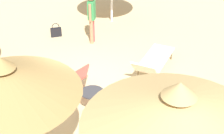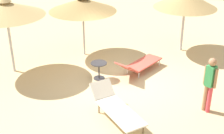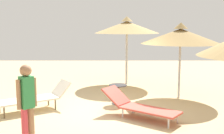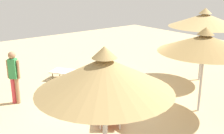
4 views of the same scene
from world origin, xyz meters
name	(u,v)px [view 2 (image 2 of 4)]	position (x,y,z in m)	size (l,w,h in m)	color
ground	(117,82)	(0.00, 0.00, -0.05)	(24.00, 24.00, 0.10)	tan
parasol_umbrella_edge	(5,9)	(0.59, 3.96, 2.43)	(2.76, 2.76, 2.90)	#B2B2B7
parasol_umbrella_near_right	(83,4)	(2.32, 1.49, 2.16)	(2.72, 2.72, 2.62)	#B2B2B7
lounge_chair_front	(116,107)	(-2.32, -0.03, 0.39)	(2.18, 1.75, 0.80)	silver
lounge_chair_center	(139,64)	(0.71, -0.77, 0.35)	(2.18, 1.85, 0.74)	#CC4C3F
person_standing_back	(210,82)	(-1.77, -2.76, 1.00)	(0.34, 0.33, 1.76)	#A57554
side_table_round	(99,68)	(0.16, 0.68, 0.43)	(0.58, 0.58, 0.63)	#2D2D33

